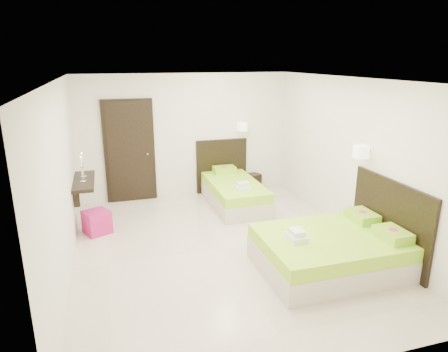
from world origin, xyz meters
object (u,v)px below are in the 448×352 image
object	(u,v)px
nightstand	(249,182)
ottoman	(97,222)
bed_single	(233,190)
bed_double	(335,249)

from	to	relation	value
nightstand	ottoman	distance (m)	3.61
bed_single	bed_double	size ratio (longest dim) A/B	0.97
bed_single	nightstand	bearing A→B (deg)	50.21
bed_single	nightstand	size ratio (longest dim) A/B	4.51
bed_single	bed_double	world-z (taller)	bed_double
bed_single	ottoman	size ratio (longest dim) A/B	4.85
nightstand	ottoman	size ratio (longest dim) A/B	1.07
ottoman	bed_single	bearing A→B (deg)	14.49
bed_single	ottoman	xyz separation A→B (m)	(-2.68, -0.69, -0.09)
bed_single	ottoman	bearing A→B (deg)	-165.51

